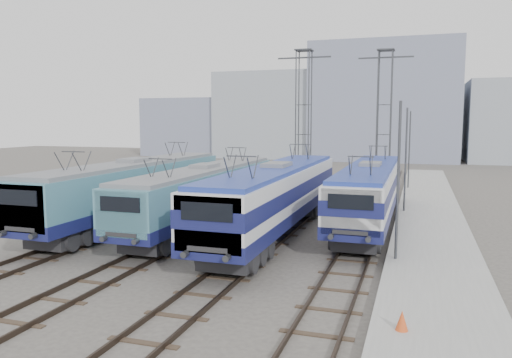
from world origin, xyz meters
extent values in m
plane|color=#514C47|center=(0.00, 0.00, 0.00)|extent=(160.00, 160.00, 0.00)
cube|color=#9E9E99|center=(10.20, 8.00, 0.15)|extent=(4.00, 70.00, 0.30)
cube|color=navy|center=(-6.75, 6.29, 1.40)|extent=(2.90, 18.35, 0.61)
cube|color=teal|center=(-6.75, 6.29, 2.63)|extent=(2.85, 18.35, 1.83)
cube|color=teal|center=(-6.75, -2.53, 2.44)|extent=(2.63, 0.71, 2.08)
cube|color=slate|center=(-6.75, 6.29, 3.65)|extent=(2.63, 17.61, 0.20)
cube|color=#262628|center=(-6.75, 0.17, 0.64)|extent=(2.14, 3.67, 0.69)
cube|color=#262628|center=(-6.75, 12.40, 0.64)|extent=(2.14, 3.67, 0.69)
cube|color=navy|center=(-2.25, 6.47, 1.33)|extent=(2.72, 17.18, 0.57)
cube|color=teal|center=(-2.25, 6.47, 2.47)|extent=(2.67, 17.18, 1.72)
cube|color=teal|center=(-2.25, -1.78, 2.30)|extent=(2.46, 0.67, 1.95)
cube|color=slate|center=(-2.25, 6.47, 3.42)|extent=(2.46, 16.49, 0.19)
cube|color=#262628|center=(-2.25, 0.74, 0.61)|extent=(2.00, 3.44, 0.64)
cube|color=#262628|center=(-2.25, 12.20, 0.61)|extent=(2.00, 3.44, 0.64)
cube|color=navy|center=(2.25, 5.70, 1.41)|extent=(2.92, 18.42, 0.61)
cube|color=silver|center=(2.25, 5.70, 2.64)|extent=(2.87, 18.42, 1.84)
cube|color=navy|center=(2.25, 5.70, 2.58)|extent=(2.91, 18.44, 0.72)
cube|color=silver|center=(2.25, -3.15, 2.45)|extent=(2.64, 0.72, 2.09)
cube|color=navy|center=(2.25, 5.70, 3.66)|extent=(2.64, 17.68, 0.20)
cube|color=#262628|center=(2.25, -0.44, 0.64)|extent=(2.15, 3.68, 0.69)
cube|color=#262628|center=(2.25, 11.84, 0.64)|extent=(2.15, 3.68, 0.69)
cube|color=navy|center=(6.75, 9.90, 1.35)|extent=(2.77, 17.50, 0.58)
cube|color=silver|center=(6.75, 9.90, 2.51)|extent=(2.72, 17.50, 1.75)
cube|color=navy|center=(6.75, 9.90, 2.46)|extent=(2.76, 17.52, 0.68)
cube|color=silver|center=(6.75, 1.49, 2.34)|extent=(2.50, 0.68, 1.98)
cube|color=navy|center=(6.75, 9.90, 3.48)|extent=(2.50, 16.80, 0.19)
cube|color=#262628|center=(6.75, 4.07, 0.62)|extent=(2.04, 3.50, 0.66)
cube|color=#262628|center=(6.75, 15.73, 0.62)|extent=(2.04, 3.50, 0.66)
cylinder|color=#3F4247|center=(-0.55, 21.45, 6.00)|extent=(0.10, 0.10, 12.00)
cylinder|color=#3F4247|center=(0.55, 21.45, 6.00)|extent=(0.10, 0.10, 12.00)
cylinder|color=#3F4247|center=(-0.55, 22.55, 6.00)|extent=(0.10, 0.10, 12.00)
cylinder|color=#3F4247|center=(0.55, 22.55, 6.00)|extent=(0.10, 0.10, 12.00)
cube|color=#3F4247|center=(0.00, 22.00, 11.40)|extent=(4.50, 0.12, 0.12)
cylinder|color=#3F4247|center=(5.95, 23.45, 6.00)|extent=(0.10, 0.10, 12.00)
cylinder|color=#3F4247|center=(7.05, 23.45, 6.00)|extent=(0.10, 0.10, 12.00)
cylinder|color=#3F4247|center=(5.95, 24.55, 6.00)|extent=(0.10, 0.10, 12.00)
cylinder|color=#3F4247|center=(7.05, 24.55, 6.00)|extent=(0.10, 0.10, 12.00)
cube|color=#3F4247|center=(6.50, 24.00, 11.40)|extent=(4.50, 0.12, 0.12)
cylinder|color=#3F4247|center=(8.60, 2.00, 3.50)|extent=(0.12, 0.12, 7.00)
cylinder|color=#3F4247|center=(8.60, 14.00, 3.50)|extent=(0.12, 0.12, 7.00)
cylinder|color=#3F4247|center=(8.60, 26.00, 3.50)|extent=(0.12, 0.12, 7.00)
cone|color=#DD501E|center=(9.10, -5.57, 0.59)|extent=(0.36, 0.36, 0.57)
cube|color=#97A0AA|center=(-14.00, 62.00, 7.00)|extent=(18.00, 12.00, 14.00)
cube|color=gray|center=(4.00, 62.00, 9.00)|extent=(22.00, 14.00, 18.00)
cube|color=gray|center=(-30.00, 62.00, 5.00)|extent=(14.00, 10.00, 10.00)
camera|label=1|loc=(9.38, -19.65, 6.19)|focal=35.00mm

